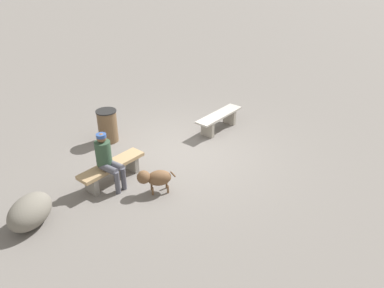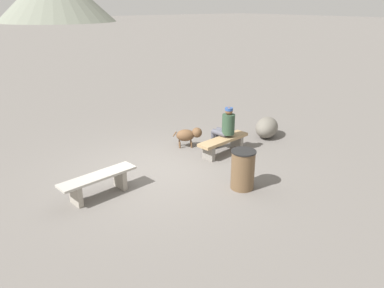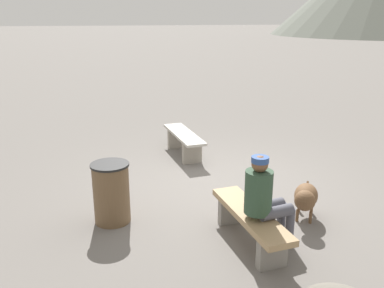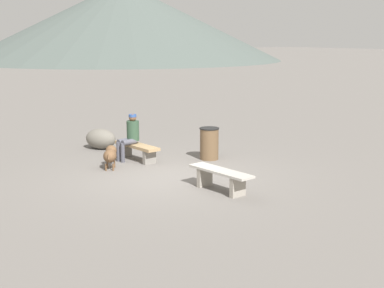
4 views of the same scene
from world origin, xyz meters
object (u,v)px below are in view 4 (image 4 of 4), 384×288
boulder (101,139)px  bench_left (221,176)px  dog (110,155)px  trash_bin (209,143)px  bench_right (137,149)px  seated_person (130,134)px

boulder → bench_left: bearing=-176.3°
dog → trash_bin: (-0.55, -2.66, 0.08)m
dog → trash_bin: 2.72m
boulder → dog: bearing=161.7°
bench_right → boulder: (1.91, 0.20, -0.02)m
bench_left → boulder: 5.49m
bench_left → boulder: (5.47, 0.35, -0.03)m
seated_person → dog: seated_person is taller
bench_left → bench_right: bench_left is taller
bench_left → seated_person: size_ratio=1.36×
bench_left → trash_bin: 3.03m
dog → seated_person: bearing=-25.7°
bench_right → boulder: size_ratio=1.67×
bench_left → dog: bearing=12.6°
bench_right → dog: size_ratio=2.24×
bench_right → boulder: boulder is taller
bench_left → dog: 3.35m
bench_right → seated_person: (0.15, 0.11, 0.39)m
dog → boulder: (2.32, -0.77, -0.05)m
boulder → bench_right: bearing=-173.9°
bench_left → trash_bin: size_ratio=1.95×
bench_right → trash_bin: 1.95m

